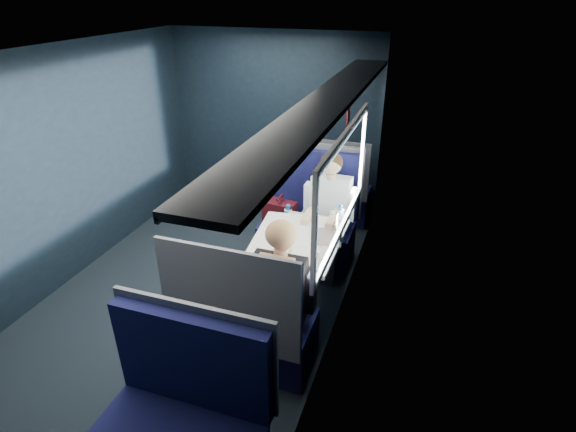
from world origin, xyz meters
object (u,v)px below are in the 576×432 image
(seat_row_front, at_px, (329,192))
(laptop, at_px, (332,232))
(seat_row_back, at_px, (186,424))
(woman, at_px, (283,286))
(seat_bay_far, at_px, (246,325))
(man, at_px, (328,209))
(table, at_px, (302,246))
(cup, at_px, (334,216))
(bottle_small, at_px, (340,219))
(seat_bay_near, at_px, (307,223))

(seat_row_front, xyz_separation_m, laptop, (0.44, -1.71, 0.40))
(seat_row_back, bearing_deg, woman, 77.07)
(woman, bearing_deg, seat_bay_far, -146.18)
(man, xyz_separation_m, laptop, (0.19, -0.62, 0.09))
(table, relative_size, cup, 11.16)
(seat_bay_far, xyz_separation_m, bottle_small, (0.46, 1.16, 0.43))
(seat_bay_far, distance_m, laptop, 1.12)
(seat_row_front, relative_size, laptop, 3.14)
(seat_bay_far, relative_size, man, 0.95)
(man, height_order, cup, man)
(seat_bay_near, bearing_deg, man, -32.68)
(woman, xyz_separation_m, bottle_small, (0.21, 0.99, 0.12))
(seat_row_front, height_order, woman, woman)
(table, bearing_deg, seat_bay_near, 102.76)
(table, distance_m, bottle_small, 0.44)
(woman, bearing_deg, seat_row_back, -102.93)
(seat_row_back, bearing_deg, laptop, 76.94)
(man, distance_m, cup, 0.29)
(seat_row_back, height_order, man, man)
(seat_row_back, distance_m, cup, 2.30)
(bottle_small, relative_size, cup, 2.73)
(seat_bay_near, bearing_deg, table, -77.24)
(laptop, height_order, bottle_small, laptop)
(bottle_small, bearing_deg, table, -134.02)
(seat_bay_near, distance_m, bottle_small, 0.86)
(man, xyz_separation_m, bottle_small, (0.21, -0.41, 0.13))
(woman, bearing_deg, bottle_small, 78.14)
(seat_row_back, distance_m, man, 2.53)
(laptop, bearing_deg, woman, -103.25)
(bottle_small, bearing_deg, seat_bay_far, -111.56)
(seat_bay_far, relative_size, cup, 14.06)
(man, bearing_deg, bottle_small, -63.20)
(seat_bay_near, xyz_separation_m, seat_row_back, (0.01, -2.66, -0.01))
(laptop, bearing_deg, bottle_small, 83.65)
(woman, relative_size, cup, 14.76)
(bottle_small, bearing_deg, seat_row_back, -102.42)
(seat_row_back, distance_m, laptop, 1.97)
(seat_bay_far, bearing_deg, laptop, 65.52)
(man, xyz_separation_m, woman, (0.00, -1.41, 0.01))
(man, bearing_deg, cup, -65.75)
(seat_bay_near, bearing_deg, seat_bay_far, -89.54)
(seat_bay_far, height_order, man, man)
(man, relative_size, laptop, 3.58)
(seat_bay_far, distance_m, bottle_small, 1.32)
(seat_bay_near, distance_m, laptop, 0.98)
(seat_bay_far, distance_m, seat_row_back, 0.92)
(laptop, distance_m, bottle_small, 0.21)
(seat_row_back, distance_m, bottle_small, 2.18)
(seat_row_front, bearing_deg, seat_bay_near, -90.87)
(seat_row_back, distance_m, woman, 1.16)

